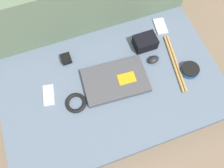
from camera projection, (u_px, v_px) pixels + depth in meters
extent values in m
plane|color=#7A6651|center=(112.00, 96.00, 1.29)|extent=(8.00, 8.00, 0.00)
cube|color=slate|center=(112.00, 91.00, 1.21)|extent=(1.16, 0.71, 0.16)
cube|color=#60755B|center=(85.00, 9.00, 1.23)|extent=(1.16, 0.20, 0.49)
cube|color=#47474C|center=(115.00, 81.00, 1.14)|extent=(0.34, 0.23, 0.03)
cube|color=orange|center=(127.00, 78.00, 1.12)|extent=(0.09, 0.07, 0.00)
ellipsoid|color=black|center=(153.00, 60.00, 1.18)|extent=(0.07, 0.05, 0.03)
cylinder|color=#1E569E|center=(190.00, 70.00, 1.16)|extent=(0.10, 0.10, 0.02)
cylinder|color=black|center=(191.00, 69.00, 1.15)|extent=(0.09, 0.09, 0.01)
cube|color=silver|center=(160.00, 26.00, 1.28)|extent=(0.08, 0.12, 0.01)
cube|color=#B7B7BC|center=(49.00, 95.00, 1.11)|extent=(0.07, 0.12, 0.01)
cube|color=black|center=(145.00, 42.00, 1.21)|extent=(0.12, 0.09, 0.07)
cube|color=black|center=(66.00, 59.00, 1.18)|extent=(0.05, 0.05, 0.04)
torus|color=black|center=(76.00, 103.00, 1.09)|extent=(0.11, 0.11, 0.02)
cylinder|color=tan|center=(174.00, 63.00, 1.18)|extent=(0.07, 0.34, 0.01)
cylinder|color=tan|center=(176.00, 62.00, 1.19)|extent=(0.07, 0.34, 0.01)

